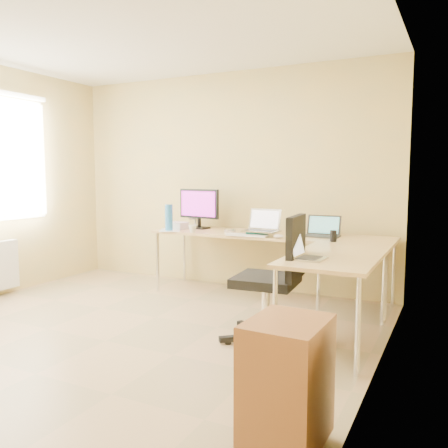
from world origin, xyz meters
The scene contains 22 objects.
floor centered at (0.00, 0.00, 0.00)m, with size 4.50×4.50×0.00m, color tan.
ceiling centered at (0.00, 0.00, 2.60)m, with size 4.50×4.50×0.00m, color white.
wall_back centered at (0.00, 2.25, 1.30)m, with size 4.50×4.50×0.00m, color #DEBE65.
wall_right centered at (2.10, 0.00, 1.30)m, with size 4.50×4.50×0.00m, color #DEBE65.
desk_main centered at (0.72, 1.85, 0.36)m, with size 2.65×0.70×0.73m, color tan.
desk_return centered at (1.70, 0.85, 0.36)m, with size 0.70×1.30×0.73m, color tan.
monitor centered at (-0.20, 1.92, 0.97)m, with size 0.56×0.18×0.48m, color black.
book_stack centered at (0.65, 1.71, 0.75)m, with size 0.19×0.26×0.04m, color #168274.
laptop_center centered at (0.72, 1.64, 0.89)m, with size 0.37×0.28×0.24m, color #B6B6B6.
laptop_black centered at (1.31, 1.86, 0.84)m, with size 0.35×0.26×0.22m, color #282828.
keyboard centered at (0.60, 1.55, 0.74)m, with size 0.44×0.12×0.02m, color white.
mouse centered at (0.94, 1.55, 0.75)m, with size 0.11×0.07×0.04m, color silver.
mug centered at (-0.07, 1.55, 0.77)m, with size 0.09×0.09×0.09m, color beige.
cd_stack centered at (0.28, 1.79, 0.75)m, with size 0.13×0.13×0.03m, color silver.
water_bottle centered at (-0.39, 1.55, 0.88)m, with size 0.09×0.09×0.30m, color #266FB5.
papers centered at (-0.40, 1.60, 0.73)m, with size 0.23×0.32×0.01m, color silver.
white_box centered at (-0.40, 1.76, 0.77)m, with size 0.23×0.17×0.08m, color silver.
desk_fan centered at (-0.33, 2.05, 0.87)m, with size 0.22×0.22×0.28m, color silver.
black_cup centered at (1.50, 1.55, 0.79)m, with size 0.06×0.06×0.11m, color black.
laptop_return centered at (1.55, 0.54, 0.83)m, with size 0.24×0.31×0.20m, color #B1B1B1.
office_chair centered at (1.19, 0.61, 0.50)m, with size 0.64×0.64×1.07m, color black.
cabinet centered at (1.85, -0.78, 0.36)m, with size 0.36×0.45×0.62m, color #9D5E41.
Camera 1 is at (2.57, -2.90, 1.39)m, focal length 37.40 mm.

